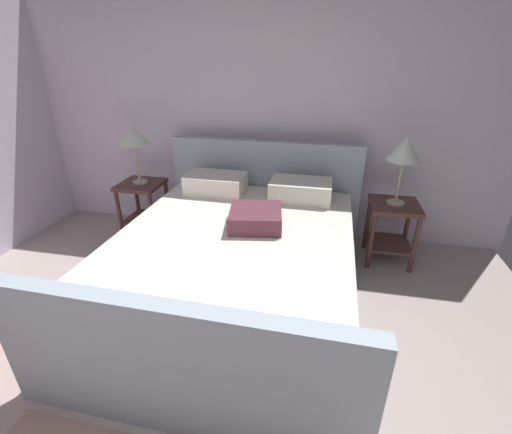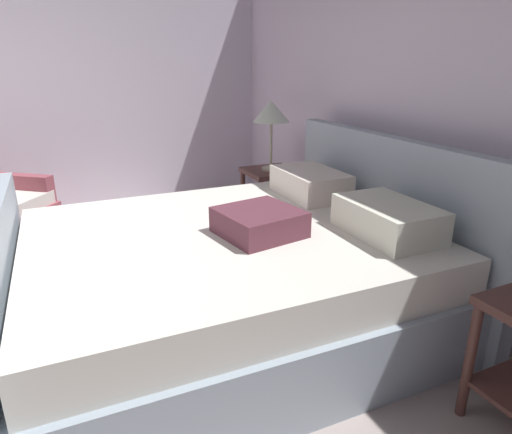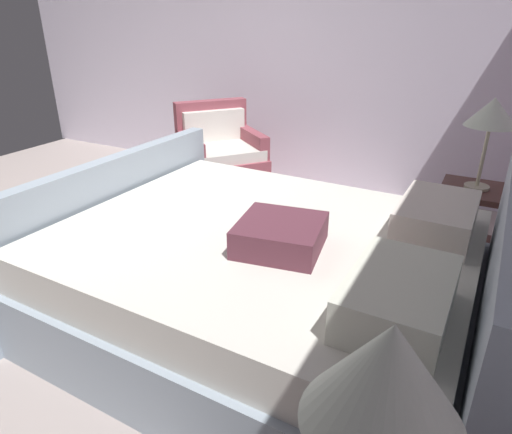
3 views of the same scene
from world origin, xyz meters
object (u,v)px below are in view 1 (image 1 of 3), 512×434
nightstand_left (143,200)px  nightstand_right (392,223)px  table_lamp_right (405,151)px  bed (237,262)px  table_lamp_left (133,137)px

nightstand_left → nightstand_right: bearing=-1.2°
table_lamp_right → nightstand_left: table_lamp_right is taller
nightstand_right → table_lamp_right: 0.70m
bed → nightstand_left: size_ratio=3.98×
table_lamp_right → table_lamp_left: size_ratio=1.04×
table_lamp_right → bed: bearing=-146.5°
table_lamp_right → nightstand_left: (-2.59, 0.05, -0.70)m
nightstand_right → table_lamp_right: bearing=33.7°
table_lamp_right → table_lamp_left: (-2.59, 0.05, -0.00)m
nightstand_left → table_lamp_left: size_ratio=1.00×
bed → nightstand_right: bearing=33.5°
table_lamp_right → nightstand_left: bearing=178.8°
bed → table_lamp_left: (-1.30, 0.91, 0.75)m
nightstand_right → table_lamp_left: size_ratio=1.00×
bed → table_lamp_right: table_lamp_right is taller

